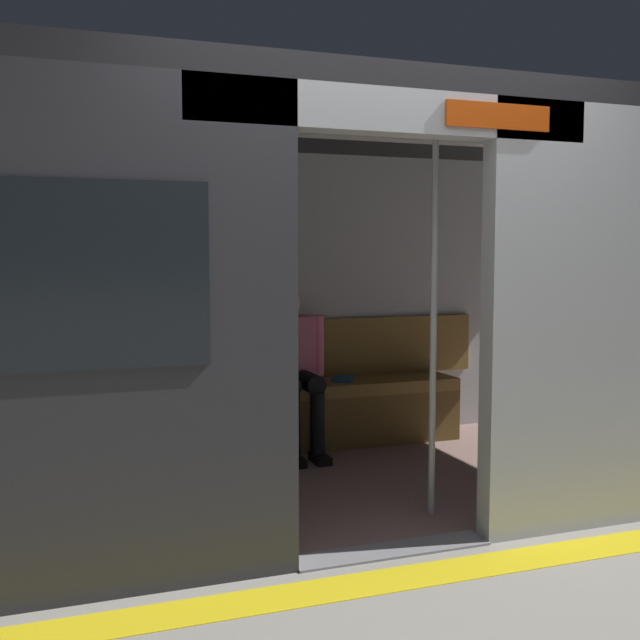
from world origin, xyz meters
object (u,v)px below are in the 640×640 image
at_px(train_car, 304,242).
at_px(grab_pole_door, 279,325).
at_px(bench_seat, 272,402).
at_px(book, 343,379).
at_px(person_seated, 290,357).
at_px(handbag, 224,375).
at_px(grab_pole_far, 433,319).

distance_m(train_car, grab_pole_door, 0.89).
height_order(train_car, bench_seat, train_car).
relative_size(train_car, book, 29.09).
bearing_deg(grab_pole_door, person_seated, -109.84).
bearing_deg(book, grab_pole_door, 86.71).
bearing_deg(train_car, bench_seat, -94.40).
relative_size(handbag, book, 1.18).
distance_m(bench_seat, book, 0.58).
xyz_separation_m(handbag, book, (-0.90, 0.03, -0.07)).
relative_size(train_car, grab_pole_door, 2.96).
xyz_separation_m(train_car, bench_seat, (-0.07, -0.91, -1.14)).
distance_m(train_car, handbag, 1.39).
xyz_separation_m(train_car, grab_pole_far, (-0.51, 0.69, -0.42)).
relative_size(person_seated, book, 5.49).
relative_size(person_seated, grab_pole_door, 0.56).
xyz_separation_m(train_car, grab_pole_door, (0.37, 0.69, -0.42)).
bearing_deg(grab_pole_door, handbag, -93.43).
xyz_separation_m(bench_seat, person_seated, (-0.12, 0.05, 0.33)).
height_order(book, grab_pole_door, grab_pole_door).
xyz_separation_m(book, grab_pole_door, (1.00, 1.65, 0.59)).
relative_size(train_car, person_seated, 5.30).
bearing_deg(grab_pole_door, book, -121.29).
distance_m(handbag, grab_pole_door, 1.76).
xyz_separation_m(grab_pole_door, grab_pole_far, (-0.87, -0.00, 0.00)).
distance_m(person_seated, book, 0.50).
relative_size(bench_seat, grab_pole_door, 1.34).
relative_size(handbag, grab_pole_door, 0.12).
bearing_deg(grab_pole_door, bench_seat, -105.32).
relative_size(train_car, handbag, 24.62).
xyz_separation_m(book, grab_pole_far, (0.13, 1.65, 0.59)).
bearing_deg(person_seated, handbag, -16.25).
distance_m(bench_seat, grab_pole_door, 1.80).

